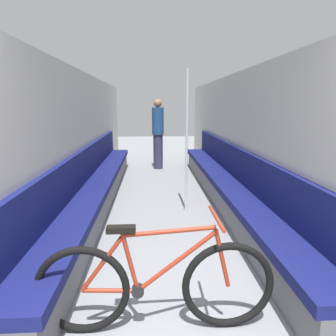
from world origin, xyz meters
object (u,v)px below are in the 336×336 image
object	(u,v)px
bench_seat_row_right	(226,186)
grab_pole_near	(187,144)
passenger_standing	(158,133)
bench_seat_row_left	(97,187)
bicycle	(156,285)

from	to	relation	value
bench_seat_row_right	grab_pole_near	distance (m)	1.08
bench_seat_row_right	passenger_standing	bearing A→B (deg)	110.29
bench_seat_row_left	bench_seat_row_right	bearing A→B (deg)	0.00
bicycle	passenger_standing	bearing A→B (deg)	80.23
bench_seat_row_right	grab_pole_near	xyz separation A→B (m)	(-0.72, -0.30, 0.75)
bench_seat_row_left	bicycle	distance (m)	3.02
bench_seat_row_left	grab_pole_near	size ratio (longest dim) A/B	3.03
bench_seat_row_right	bicycle	xyz separation A→B (m)	(-1.24, -2.88, 0.05)
bench_seat_row_left	grab_pole_near	distance (m)	1.66
bicycle	bench_seat_row_right	bearing A→B (deg)	58.52
grab_pole_near	bicycle	bearing A→B (deg)	-101.39
passenger_standing	grab_pole_near	bearing A→B (deg)	86.23
bicycle	grab_pole_near	distance (m)	2.72
passenger_standing	bicycle	bearing A→B (deg)	78.24
bicycle	grab_pole_near	size ratio (longest dim) A/B	0.81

